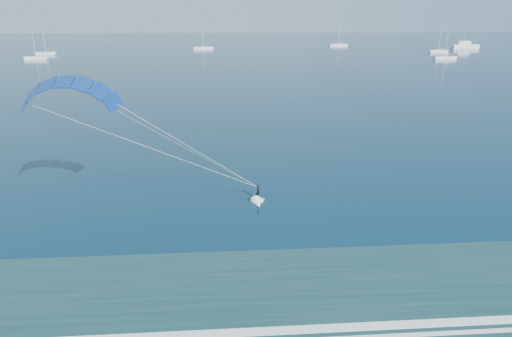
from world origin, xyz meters
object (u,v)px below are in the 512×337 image
Objects in this scene: sailboat_4 at (438,51)px; sailboat_5 at (445,58)px; sailboat_0 at (36,58)px; kitesurfer_rig at (173,141)px; motor_yacht at (465,46)px; sailboat_1 at (46,53)px; sailboat_3 at (338,45)px; sailboat_2 at (203,48)px.

sailboat_4 is 0.99× the size of sailboat_5.
sailboat_4 is at bearing 7.22° from sailboat_0.
kitesurfer_rig is 1.48× the size of motor_yacht.
sailboat_4 reaches higher than sailboat_1.
sailboat_4 is (35.81, -49.09, -0.01)m from sailboat_3.
sailboat_4 is at bearing 69.03° from sailboat_5.
sailboat_3 reaches higher than motor_yacht.
motor_yacht is 36.21m from sailboat_4.
motor_yacht is (132.64, 202.56, -5.59)m from kitesurfer_rig.
sailboat_2 reaches higher than sailboat_0.
sailboat_1 is (-4.21, 22.83, -0.00)m from sailboat_0.
sailboat_1 is 0.83× the size of sailboat_3.
sailboat_5 is (167.88, -33.76, 0.00)m from sailboat_1.
sailboat_5 reaches higher than motor_yacht.
sailboat_3 is (144.82, 48.59, 0.01)m from sailboat_1.
sailboat_5 reaches higher than sailboat_1.
kitesurfer_rig reaches higher than sailboat_3.
sailboat_0 is at bearing -79.55° from sailboat_1.
sailboat_2 is at bearing -165.48° from sailboat_3.
motor_yacht is 1.17× the size of sailboat_5.
sailboat_5 is at bearing -3.82° from sailboat_0.
motor_yacht is at bearing -1.78° from sailboat_2.
sailboat_1 is at bearing -173.20° from motor_yacht.
sailboat_3 reaches higher than sailboat_2.
sailboat_2 reaches higher than sailboat_4.
kitesurfer_rig is 1.85× the size of sailboat_1.
kitesurfer_rig is 1.75× the size of sailboat_4.
motor_yacht is at bearing -21.16° from sailboat_3.
sailboat_0 is 157.71m from sailboat_3.
motor_yacht is 1.06× the size of sailboat_2.
sailboat_3 reaches higher than sailboat_5.
motor_yacht is 66.34m from sailboat_3.
kitesurfer_rig is 172.12m from sailboat_5.
kitesurfer_rig is 242.18m from motor_yacht.
sailboat_5 is at bearing -74.36° from sailboat_3.
sailboat_4 is (106.58, 177.42, -6.42)m from kitesurfer_rig.
sailboat_1 is at bearing -161.45° from sailboat_3.
sailboat_3 is 1.14× the size of sailboat_4.
sailboat_2 is at bearing 38.66° from sailboat_0.
sailboat_4 reaches higher than sailboat_0.
sailboat_3 is (-61.86, 23.95, -0.82)m from motor_yacht.
sailboat_0 is 1.06× the size of sailboat_1.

